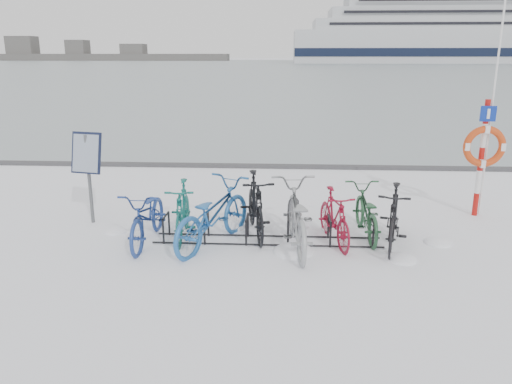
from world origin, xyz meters
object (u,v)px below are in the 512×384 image
cruise_ferry (477,29)px  bike_rack (267,232)px  info_board (87,158)px  lifebuoy_station (484,147)px

cruise_ferry → bike_rack: bearing=-110.3°
bike_rack → cruise_ferry: bearing=69.7°
info_board → cruise_ferry: 203.73m
lifebuoy_station → cruise_ferry: size_ratio=0.03×
bike_rack → cruise_ferry: (70.56, 190.30, 12.05)m
lifebuoy_station → cruise_ferry: (66.37, 188.62, 10.80)m
bike_rack → lifebuoy_station: size_ratio=0.94×
info_board → lifebuoy_station: bearing=18.9°
bike_rack → cruise_ferry: cruise_ferry is taller
bike_rack → info_board: 3.72m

